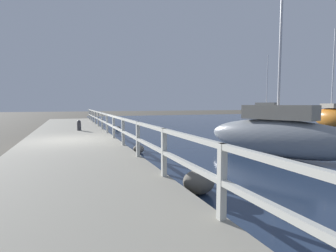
{
  "coord_description": "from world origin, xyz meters",
  "views": [
    {
      "loc": [
        0.0,
        -12.23,
        1.88
      ],
      "look_at": [
        3.76,
        -2.23,
        0.99
      ],
      "focal_mm": 28.0,
      "sensor_mm": 36.0,
      "label": 1
    }
  ],
  "objects_px": {
    "mooring_bollard": "(79,125)",
    "sailboat_gray": "(277,135)",
    "sailboat_orange": "(331,116)",
    "sailboat_white": "(266,112)"
  },
  "relations": [
    {
      "from": "sailboat_orange",
      "to": "sailboat_gray",
      "type": "height_order",
      "value": "sailboat_gray"
    },
    {
      "from": "mooring_bollard",
      "to": "sailboat_gray",
      "type": "height_order",
      "value": "sailboat_gray"
    },
    {
      "from": "sailboat_white",
      "to": "sailboat_orange",
      "type": "xyz_separation_m",
      "value": [
        -2.63,
        -10.72,
        -0.01
      ]
    },
    {
      "from": "mooring_bollard",
      "to": "sailboat_white",
      "type": "height_order",
      "value": "sailboat_white"
    },
    {
      "from": "mooring_bollard",
      "to": "sailboat_gray",
      "type": "relative_size",
      "value": 0.07
    },
    {
      "from": "mooring_bollard",
      "to": "sailboat_gray",
      "type": "xyz_separation_m",
      "value": [
        6.42,
        -9.19,
        0.17
      ]
    },
    {
      "from": "sailboat_white",
      "to": "sailboat_gray",
      "type": "height_order",
      "value": "sailboat_gray"
    },
    {
      "from": "mooring_bollard",
      "to": "sailboat_orange",
      "type": "distance_m",
      "value": 19.98
    },
    {
      "from": "mooring_bollard",
      "to": "sailboat_gray",
      "type": "bearing_deg",
      "value": -55.08
    },
    {
      "from": "sailboat_orange",
      "to": "sailboat_gray",
      "type": "distance_m",
      "value": 15.92
    }
  ]
}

